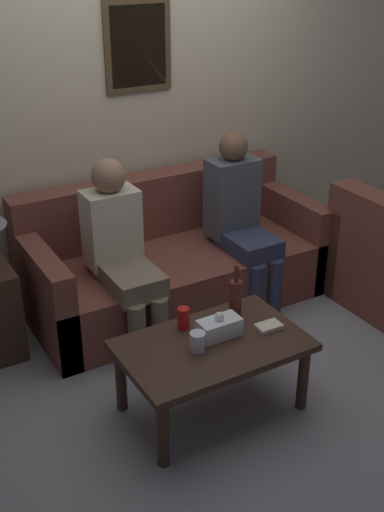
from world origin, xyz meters
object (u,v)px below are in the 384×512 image
couch_main (172,262)px  person_left (121,247)px  coffee_table (213,352)px  wine_bottle (236,299)px  drinking_glass (197,342)px  person_right (240,215)px

couch_main → person_left: bearing=-155.5°
coffee_table → wine_bottle: 0.33m
drinking_glass → person_left: bearing=88.9°
coffee_table → drinking_glass: 0.15m
wine_bottle → person_left: (-0.32, 0.81, 0.06)m
couch_main → person_right: (0.43, -0.19, 0.34)m
person_left → person_right: size_ratio=0.97×
coffee_table → person_right: bearing=49.8°
drinking_glass → couch_main: bearing=67.2°
coffee_table → drinking_glass: bearing=-170.5°
coffee_table → person_right: person_right is taller
couch_main → wine_bottle: size_ratio=6.18×
couch_main → drinking_glass: size_ratio=19.94×
wine_bottle → coffee_table: bearing=-148.6°
wine_bottle → drinking_glass: (-0.34, -0.16, -0.07)m
couch_main → wine_bottle: (-0.16, -1.03, 0.27)m
couch_main → person_left: (-0.48, -0.22, 0.32)m
drinking_glass → wine_bottle: bearing=25.4°
couch_main → person_left: size_ratio=1.78×
coffee_table → person_left: (-0.09, 0.95, 0.24)m
coffee_table → wine_bottle: (0.24, 0.14, 0.19)m
couch_main → person_right: person_right is taller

